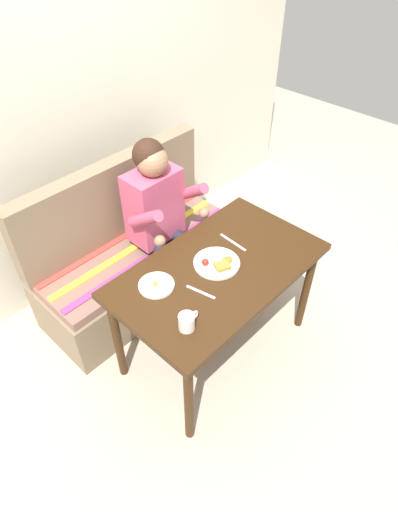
{
  "coord_description": "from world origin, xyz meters",
  "views": [
    {
      "loc": [
        -1.3,
        -1.09,
        2.36
      ],
      "look_at": [
        0.0,
        0.15,
        0.72
      ],
      "focal_mm": 30.0,
      "sensor_mm": 36.0,
      "label": 1
    }
  ],
  "objects_px": {
    "couch": "(136,256)",
    "plate_breakfast": "(217,263)",
    "fork": "(201,292)",
    "person": "(162,212)",
    "plate_eggs": "(156,285)",
    "coffee_mug": "(187,321)",
    "knife": "(233,242)",
    "table": "(218,278)"
  },
  "relations": [
    {
      "from": "couch",
      "to": "plate_breakfast",
      "type": "xyz_separation_m",
      "value": [
        0.01,
        -0.74,
        0.41
      ]
    },
    {
      "from": "fork",
      "to": "person",
      "type": "bearing_deg",
      "value": 50.55
    },
    {
      "from": "plate_eggs",
      "to": "coffee_mug",
      "type": "xyz_separation_m",
      "value": [
        -0.08,
        -0.31,
        0.04
      ]
    },
    {
      "from": "fork",
      "to": "knife",
      "type": "distance_m",
      "value": 0.44
    },
    {
      "from": "table",
      "to": "plate_breakfast",
      "type": "height_order",
      "value": "plate_breakfast"
    },
    {
      "from": "table",
      "to": "coffee_mug",
      "type": "height_order",
      "value": "coffee_mug"
    },
    {
      "from": "couch",
      "to": "person",
      "type": "height_order",
      "value": "person"
    },
    {
      "from": "knife",
      "to": "fork",
      "type": "bearing_deg",
      "value": -158.56
    },
    {
      "from": "coffee_mug",
      "to": "fork",
      "type": "xyz_separation_m",
      "value": [
        0.21,
        0.11,
        -0.04
      ]
    },
    {
      "from": "person",
      "to": "couch",
      "type": "bearing_deg",
      "value": 124.36
    },
    {
      "from": "plate_breakfast",
      "to": "fork",
      "type": "bearing_deg",
      "value": -160.22
    },
    {
      "from": "plate_eggs",
      "to": "knife",
      "type": "xyz_separation_m",
      "value": [
        0.55,
        -0.06,
        -0.01
      ]
    },
    {
      "from": "couch",
      "to": "coffee_mug",
      "type": "relative_size",
      "value": 12.2
    },
    {
      "from": "plate_breakfast",
      "to": "knife",
      "type": "xyz_separation_m",
      "value": [
        0.2,
        0.06,
        -0.01
      ]
    },
    {
      "from": "plate_eggs",
      "to": "person",
      "type": "bearing_deg",
      "value": 44.66
    },
    {
      "from": "table",
      "to": "plate_eggs",
      "type": "xyz_separation_m",
      "value": [
        -0.33,
        0.14,
        0.09
      ]
    },
    {
      "from": "fork",
      "to": "coffee_mug",
      "type": "bearing_deg",
      "value": -165.35
    },
    {
      "from": "plate_eggs",
      "to": "knife",
      "type": "distance_m",
      "value": 0.55
    },
    {
      "from": "couch",
      "to": "knife",
      "type": "bearing_deg",
      "value": -72.73
    },
    {
      "from": "couch",
      "to": "coffee_mug",
      "type": "height_order",
      "value": "couch"
    },
    {
      "from": "plate_eggs",
      "to": "knife",
      "type": "relative_size",
      "value": 0.95
    },
    {
      "from": "plate_eggs",
      "to": "fork",
      "type": "height_order",
      "value": "plate_eggs"
    },
    {
      "from": "person",
      "to": "knife",
      "type": "xyz_separation_m",
      "value": [
        0.09,
        -0.51,
        -0.01
      ]
    },
    {
      "from": "table",
      "to": "couch",
      "type": "xyz_separation_m",
      "value": [
        0.0,
        0.76,
        -0.32
      ]
    },
    {
      "from": "plate_breakfast",
      "to": "knife",
      "type": "distance_m",
      "value": 0.21
    },
    {
      "from": "couch",
      "to": "person",
      "type": "xyz_separation_m",
      "value": [
        0.12,
        -0.17,
        0.41
      ]
    },
    {
      "from": "plate_eggs",
      "to": "coffee_mug",
      "type": "bearing_deg",
      "value": -104.98
    },
    {
      "from": "plate_breakfast",
      "to": "plate_eggs",
      "type": "bearing_deg",
      "value": 160.32
    },
    {
      "from": "coffee_mug",
      "to": "table",
      "type": "bearing_deg",
      "value": 21.68
    },
    {
      "from": "plate_breakfast",
      "to": "person",
      "type": "bearing_deg",
      "value": 78.97
    },
    {
      "from": "person",
      "to": "plate_breakfast",
      "type": "bearing_deg",
      "value": -101.03
    },
    {
      "from": "couch",
      "to": "person",
      "type": "relative_size",
      "value": 1.19
    },
    {
      "from": "coffee_mug",
      "to": "knife",
      "type": "bearing_deg",
      "value": 21.14
    },
    {
      "from": "table",
      "to": "fork",
      "type": "distance_m",
      "value": 0.23
    },
    {
      "from": "table",
      "to": "coffee_mug",
      "type": "bearing_deg",
      "value": -158.32
    },
    {
      "from": "plate_breakfast",
      "to": "coffee_mug",
      "type": "xyz_separation_m",
      "value": [
        -0.42,
        -0.19,
        0.03
      ]
    },
    {
      "from": "plate_eggs",
      "to": "knife",
      "type": "height_order",
      "value": "plate_eggs"
    },
    {
      "from": "plate_breakfast",
      "to": "plate_eggs",
      "type": "xyz_separation_m",
      "value": [
        -0.34,
        0.12,
        -0.0
      ]
    },
    {
      "from": "coffee_mug",
      "to": "fork",
      "type": "bearing_deg",
      "value": 27.41
    },
    {
      "from": "couch",
      "to": "plate_eggs",
      "type": "height_order",
      "value": "couch"
    },
    {
      "from": "knife",
      "to": "plate_eggs",
      "type": "bearing_deg",
      "value": 176.9
    },
    {
      "from": "couch",
      "to": "knife",
      "type": "relative_size",
      "value": 7.2
    }
  ]
}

